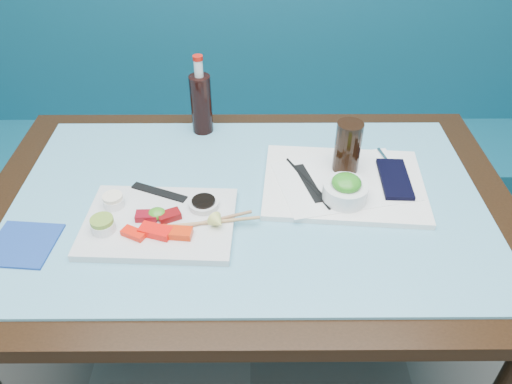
{
  "coord_description": "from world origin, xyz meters",
  "views": [
    {
      "loc": [
        0.01,
        0.44,
        1.58
      ],
      "look_at": [
        0.02,
        1.42,
        0.8
      ],
      "focal_mm": 35.0,
      "sensor_mm": 36.0,
      "label": 1
    }
  ],
  "objects_px": {
    "cola_glass": "(348,147)",
    "sashimi_plate": "(160,223)",
    "blue_napkin": "(23,244)",
    "seaweed_bowl": "(345,192)",
    "booth_bench": "(250,145)",
    "serving_tray": "(344,184)",
    "cola_bottle_body": "(201,104)",
    "dining_table": "(249,224)"
  },
  "relations": [
    {
      "from": "booth_bench",
      "to": "serving_tray",
      "type": "xyz_separation_m",
      "value": [
        0.26,
        -0.79,
        0.39
      ]
    },
    {
      "from": "booth_bench",
      "to": "cola_glass",
      "type": "height_order",
      "value": "booth_bench"
    },
    {
      "from": "cola_bottle_body",
      "to": "blue_napkin",
      "type": "bearing_deg",
      "value": -126.98
    },
    {
      "from": "blue_napkin",
      "to": "seaweed_bowl",
      "type": "bearing_deg",
      "value": 10.74
    },
    {
      "from": "dining_table",
      "to": "cola_bottle_body",
      "type": "xyz_separation_m",
      "value": [
        -0.14,
        0.34,
        0.18
      ]
    },
    {
      "from": "blue_napkin",
      "to": "cola_glass",
      "type": "bearing_deg",
      "value": 19.25
    },
    {
      "from": "seaweed_bowl",
      "to": "sashimi_plate",
      "type": "bearing_deg",
      "value": -170.13
    },
    {
      "from": "booth_bench",
      "to": "serving_tray",
      "type": "distance_m",
      "value": 0.92
    },
    {
      "from": "cola_glass",
      "to": "cola_bottle_body",
      "type": "xyz_separation_m",
      "value": [
        -0.41,
        0.23,
        0.0
      ]
    },
    {
      "from": "booth_bench",
      "to": "cola_bottle_body",
      "type": "height_order",
      "value": "booth_bench"
    },
    {
      "from": "booth_bench",
      "to": "cola_bottle_body",
      "type": "relative_size",
      "value": 16.4
    },
    {
      "from": "booth_bench",
      "to": "sashimi_plate",
      "type": "xyz_separation_m",
      "value": [
        -0.22,
        -0.94,
        0.39
      ]
    },
    {
      "from": "dining_table",
      "to": "serving_tray",
      "type": "bearing_deg",
      "value": 11.43
    },
    {
      "from": "booth_bench",
      "to": "seaweed_bowl",
      "type": "xyz_separation_m",
      "value": [
        0.25,
        -0.86,
        0.42
      ]
    },
    {
      "from": "booth_bench",
      "to": "sashimi_plate",
      "type": "relative_size",
      "value": 8.28
    },
    {
      "from": "sashimi_plate",
      "to": "cola_bottle_body",
      "type": "xyz_separation_m",
      "value": [
        0.07,
        0.44,
        0.08
      ]
    },
    {
      "from": "seaweed_bowl",
      "to": "cola_glass",
      "type": "height_order",
      "value": "cola_glass"
    },
    {
      "from": "booth_bench",
      "to": "sashimi_plate",
      "type": "bearing_deg",
      "value": -102.89
    },
    {
      "from": "dining_table",
      "to": "cola_glass",
      "type": "bearing_deg",
      "value": 21.89
    },
    {
      "from": "booth_bench",
      "to": "serving_tray",
      "type": "height_order",
      "value": "booth_bench"
    },
    {
      "from": "sashimi_plate",
      "to": "seaweed_bowl",
      "type": "bearing_deg",
      "value": 12.54
    },
    {
      "from": "sashimi_plate",
      "to": "seaweed_bowl",
      "type": "relative_size",
      "value": 3.16
    },
    {
      "from": "dining_table",
      "to": "serving_tray",
      "type": "distance_m",
      "value": 0.28
    },
    {
      "from": "sashimi_plate",
      "to": "cola_bottle_body",
      "type": "relative_size",
      "value": 1.98
    },
    {
      "from": "sashimi_plate",
      "to": "cola_glass",
      "type": "xyz_separation_m",
      "value": [
        0.48,
        0.21,
        0.08
      ]
    },
    {
      "from": "cola_bottle_body",
      "to": "dining_table",
      "type": "bearing_deg",
      "value": -66.94
    },
    {
      "from": "booth_bench",
      "to": "dining_table",
      "type": "xyz_separation_m",
      "value": [
        0.0,
        -0.84,
        0.29
      ]
    },
    {
      "from": "cola_glass",
      "to": "sashimi_plate",
      "type": "bearing_deg",
      "value": -156.4
    },
    {
      "from": "cola_glass",
      "to": "booth_bench",
      "type": "bearing_deg",
      "value": 109.91
    },
    {
      "from": "dining_table",
      "to": "cola_bottle_body",
      "type": "bearing_deg",
      "value": 113.06
    },
    {
      "from": "serving_tray",
      "to": "seaweed_bowl",
      "type": "relative_size",
      "value": 3.7
    },
    {
      "from": "cola_bottle_body",
      "to": "seaweed_bowl",
      "type": "bearing_deg",
      "value": -42.88
    },
    {
      "from": "dining_table",
      "to": "seaweed_bowl",
      "type": "height_order",
      "value": "seaweed_bowl"
    },
    {
      "from": "dining_table",
      "to": "blue_napkin",
      "type": "distance_m",
      "value": 0.56
    },
    {
      "from": "booth_bench",
      "to": "blue_napkin",
      "type": "height_order",
      "value": "booth_bench"
    },
    {
      "from": "seaweed_bowl",
      "to": "cola_bottle_body",
      "type": "relative_size",
      "value": 0.63
    },
    {
      "from": "serving_tray",
      "to": "cola_bottle_body",
      "type": "relative_size",
      "value": 2.31
    },
    {
      "from": "sashimi_plate",
      "to": "blue_napkin",
      "type": "relative_size",
      "value": 2.45
    },
    {
      "from": "cola_glass",
      "to": "cola_bottle_body",
      "type": "height_order",
      "value": "cola_bottle_body"
    },
    {
      "from": "seaweed_bowl",
      "to": "cola_bottle_body",
      "type": "xyz_separation_m",
      "value": [
        -0.39,
        0.36,
        0.05
      ]
    },
    {
      "from": "dining_table",
      "to": "sashimi_plate",
      "type": "height_order",
      "value": "sashimi_plate"
    },
    {
      "from": "booth_bench",
      "to": "dining_table",
      "type": "relative_size",
      "value": 2.14
    }
  ]
}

